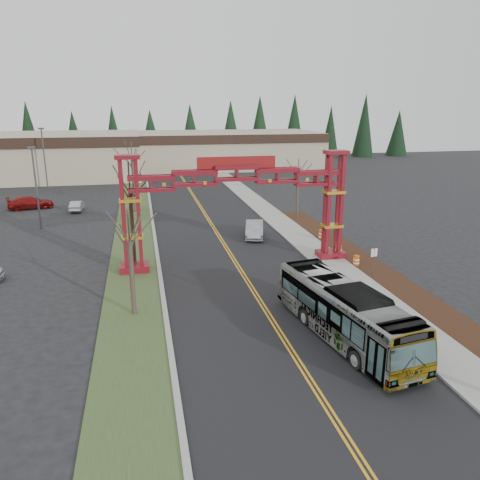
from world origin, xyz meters
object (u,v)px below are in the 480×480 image
object	(u,v)px
transit_bus	(344,312)
parked_car_mid_a	(31,203)
light_pole_near	(36,182)
street_sign	(374,257)
gateway_arch	(237,191)
bare_tree_median_mid	(130,190)
retail_building_east	(223,149)
retail_building_west	(5,156)
bare_tree_right_far	(298,176)
barrel_mid	(338,251)
silver_sedan	(254,229)
bare_tree_median_near	(130,242)
barrel_north	(322,235)
barrel_south	(356,261)
parked_car_far_a	(77,206)
bare_tree_median_far	(132,161)
light_pole_far	(44,154)

from	to	relation	value
transit_bus	parked_car_mid_a	size ratio (longest dim) A/B	2.10
light_pole_near	street_sign	world-z (taller)	light_pole_near
gateway_arch	bare_tree_median_mid	bearing A→B (deg)	170.98
retail_building_east	parked_car_mid_a	bearing A→B (deg)	-130.30
retail_building_east	retail_building_west	bearing A→B (deg)	-168.69
bare_tree_right_far	barrel_mid	bearing A→B (deg)	-95.17
bare_tree_right_far	silver_sedan	bearing A→B (deg)	-133.83
bare_tree_median_near	light_pole_near	bearing A→B (deg)	112.34
bare_tree_median_mid	barrel_north	bearing A→B (deg)	12.80
street_sign	bare_tree_median_near	bearing A→B (deg)	-170.55
silver_sedan	barrel_south	bearing A→B (deg)	-45.64
bare_tree_median_near	parked_car_far_a	bearing A→B (deg)	102.42
retail_building_east	parked_car_far_a	size ratio (longest dim) A/B	10.11
parked_car_far_a	barrel_south	xyz separation A→B (m)	(24.05, -25.81, -0.17)
bare_tree_median_mid	bare_tree_median_far	xyz separation A→B (m)	(0.00, 19.82, -0.02)
light_pole_far	barrel_north	xyz separation A→B (m)	(30.37, -35.37, -4.76)
bare_tree_median_near	barrel_north	bearing A→B (deg)	36.93
retail_building_west	barrel_south	xyz separation A→B (m)	(39.17, -56.34, -3.32)
bare_tree_median_mid	barrel_mid	distance (m)	17.65
bare_tree_median_near	street_sign	distance (m)	17.77
retail_building_west	transit_bus	xyz separation A→B (m)	(33.21, -67.21, -2.21)
light_pole_far	retail_building_east	bearing A→B (deg)	34.52
parked_car_mid_a	barrel_mid	world-z (taller)	parked_car_mid_a
parked_car_mid_a	barrel_mid	bearing A→B (deg)	-144.81
retail_building_east	street_sign	distance (m)	66.89
transit_bus	bare_tree_median_near	size ratio (longest dim) A/B	1.70
bare_tree_median_near	light_pole_far	distance (m)	50.09
bare_tree_right_far	barrel_south	size ratio (longest dim) A/B	7.44
barrel_north	transit_bus	bearing A→B (deg)	-108.18
barrel_south	parked_car_far_a	bearing A→B (deg)	132.97
retail_building_west	transit_bus	size ratio (longest dim) A/B	4.14
retail_building_west	bare_tree_right_far	bearing A→B (deg)	-44.55
light_pole_far	barrel_south	xyz separation A→B (m)	(30.27, -42.95, -4.83)
silver_sedan	bare_tree_median_near	distance (m)	19.49
transit_bus	bare_tree_median_mid	xyz separation A→B (m)	(-11.21, 14.52, 4.59)
silver_sedan	street_sign	size ratio (longest dim) A/B	2.13
bare_tree_median_near	street_sign	world-z (taller)	bare_tree_median_near
bare_tree_median_near	barrel_mid	xyz separation A→B (m)	(16.69, 7.82, -4.07)
bare_tree_right_far	barrel_south	world-z (taller)	bare_tree_right_far
retail_building_west	bare_tree_right_far	xyz separation A→B (m)	(40.00, -39.38, 0.94)
barrel_south	street_sign	bearing A→B (deg)	-87.57
retail_building_west	bare_tree_median_mid	world-z (taller)	bare_tree_median_mid
bare_tree_median_mid	bare_tree_median_far	world-z (taller)	bare_tree_median_far
light_pole_near	barrel_mid	xyz separation A→B (m)	(26.22, -15.39, -4.31)
silver_sedan	barrel_south	size ratio (longest dim) A/B	5.30
retail_building_east	silver_sedan	bearing A→B (deg)	-97.01
barrel_north	bare_tree_median_near	bearing A→B (deg)	-143.07
retail_building_west	bare_tree_median_mid	distance (m)	57.15
parked_car_far_a	barrel_south	distance (m)	35.28
gateway_arch	light_pole_near	size ratio (longest dim) A/B	2.18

